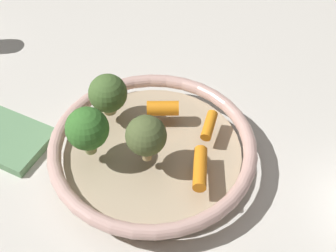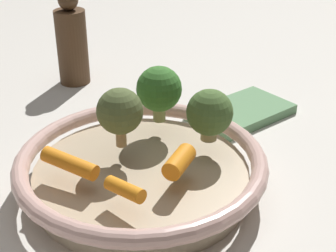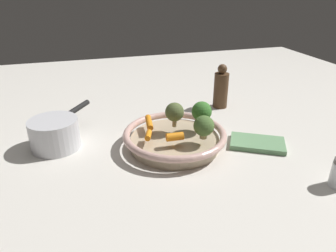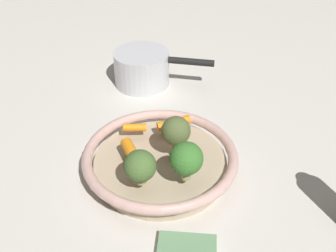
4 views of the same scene
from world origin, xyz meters
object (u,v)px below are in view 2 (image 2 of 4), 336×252
Objects in this scene: baby_carrot_back at (70,163)px; dish_towel at (241,112)px; broccoli_floret_small at (159,89)px; serving_bowl at (141,170)px; baby_carrot_right at (125,189)px; pepper_mill at (72,43)px; broccoli_floret_mid at (120,112)px; baby_carrot_center at (179,162)px; broccoli_floret_edge at (210,113)px.

dish_towel is (-0.29, 0.11, -0.05)m from baby_carrot_back.
dish_towel is at bearing 153.71° from broccoli_floret_small.
dish_towel is at bearing 165.23° from serving_bowl.
baby_carrot_right reaches higher than serving_bowl.
baby_carrot_back is 0.36m from pepper_mill.
broccoli_floret_mid reaches higher than baby_carrot_right.
baby_carrot_center is 0.08m from broccoli_floret_edge.
broccoli_floret_small is at bearing -171.91° from serving_bowl.
broccoli_floret_small is at bearing 53.77° from pepper_mill.
serving_bowl is at bearing -14.77° from dish_towel.
broccoli_floret_small reaches higher than dish_towel.
dish_towel is (-0.24, 0.01, -0.05)m from baby_carrot_center.
pepper_mill reaches higher than broccoli_floret_small.
serving_bowl is 0.11m from broccoli_floret_small.
baby_carrot_center reaches higher than serving_bowl.
broccoli_floret_small is 0.45× the size of pepper_mill.
serving_bowl is at bearing -166.30° from baby_carrot_right.
pepper_mill reaches higher than broccoli_floret_mid.
broccoli_floret_mid is 0.47× the size of dish_towel.
serving_bowl is at bearing -107.42° from baby_carrot_center.
broccoli_floret_small is 0.28m from pepper_mill.
broccoli_floret_mid is at bearing 41.25° from pepper_mill.
dish_towel is (-0.17, -0.00, -0.08)m from broccoli_floret_edge.
baby_carrot_center is 0.40m from pepper_mill.
baby_carrot_right is 0.15m from broccoli_floret_edge.
broccoli_floret_edge is (-0.08, 0.01, 0.02)m from baby_carrot_center.
serving_bowl is 4.00× the size of broccoli_floret_small.
serving_bowl is at bearing 8.09° from broccoli_floret_small.
broccoli_floret_small is 0.08m from broccoli_floret_edge.
pepper_mill is (-0.19, -0.30, -0.01)m from broccoli_floret_edge.
serving_bowl is 4.36× the size of baby_carrot_back.
baby_carrot_center is at bearing -1.74° from dish_towel.
broccoli_floret_edge is (-0.06, 0.06, 0.06)m from serving_bowl.
pepper_mill is at bearing -94.30° from dish_towel.
baby_carrot_right is at bearing 38.28° from pepper_mill.
baby_carrot_back is at bearing -42.77° from serving_bowl.
baby_carrot_right is at bearing -16.81° from broccoli_floret_edge.
broccoli_floret_edge is at bearing 135.66° from baby_carrot_back.
serving_bowl is 4.59× the size of broccoli_floret_edge.
pepper_mill is 1.06× the size of dish_towel.
serving_bowl is 0.07m from broccoli_floret_mid.
serving_bowl is at bearing -45.84° from broccoli_floret_edge.
baby_carrot_right is 0.64× the size of broccoli_floret_mid.
serving_bowl is 0.24m from dish_towel.
serving_bowl is at bearing 137.23° from baby_carrot_back.
serving_bowl is 1.93× the size of dish_towel.
broccoli_floret_edge is 0.36m from pepper_mill.
baby_carrot_right is (0.02, 0.07, -0.00)m from baby_carrot_back.
broccoli_floret_edge reaches higher than baby_carrot_center.
dish_towel is at bearing 158.15° from baby_carrot_back.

